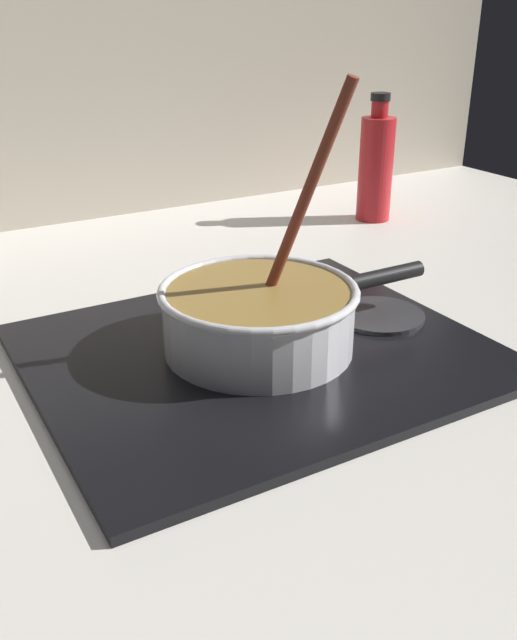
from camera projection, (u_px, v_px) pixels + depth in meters
ground at (192, 416)px, 0.80m from camera, size 2.40×1.60×0.04m
backsplash_wall at (7, 85)px, 1.31m from camera, size 2.40×0.02×0.55m
hob_plate at (258, 352)px, 0.89m from camera, size 0.56×0.48×0.01m
burner_ring at (258, 346)px, 0.89m from camera, size 0.16×0.16×0.01m
spare_burner at (379, 315)px, 0.98m from camera, size 0.13×0.13×0.01m
cooking_pan at (260, 315)px, 0.87m from camera, size 0.39×0.25×0.33m
sauce_bottle at (376, 166)px, 1.43m from camera, size 0.07×0.07×0.26m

